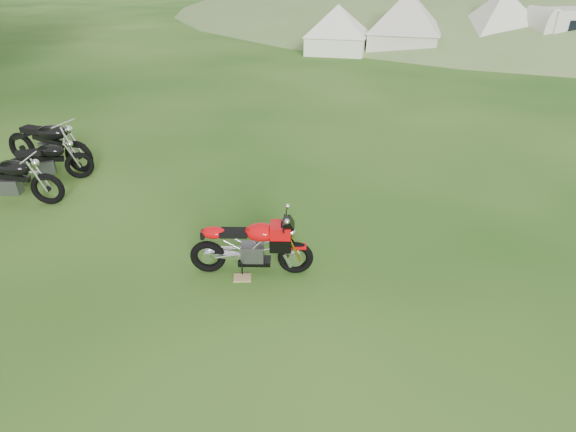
# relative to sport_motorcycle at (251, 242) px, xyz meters

# --- Properties ---
(ground) EXTENTS (120.00, 120.00, 0.00)m
(ground) POSITION_rel_sport_motorcycle_xyz_m (0.69, -0.30, -0.51)
(ground) COLOR #13410E
(ground) RESTS_ON ground
(sport_motorcycle) EXTENTS (1.72, 0.49, 1.02)m
(sport_motorcycle) POSITION_rel_sport_motorcycle_xyz_m (0.00, 0.00, 0.00)
(sport_motorcycle) COLOR red
(sport_motorcycle) RESTS_ON ground
(plywood_board) EXTENTS (0.27, 0.23, 0.02)m
(plywood_board) POSITION_rel_sport_motorcycle_xyz_m (-0.12, -0.18, -0.50)
(plywood_board) COLOR tan
(plywood_board) RESTS_ON ground
(vintage_moto_b) EXTENTS (1.96, 0.55, 1.02)m
(vintage_moto_b) POSITION_rel_sport_motorcycle_xyz_m (-4.74, 1.91, -0.00)
(vintage_moto_b) COLOR black
(vintage_moto_b) RESTS_ON ground
(vintage_moto_c) EXTENTS (1.80, 1.07, 0.94)m
(vintage_moto_c) POSITION_rel_sport_motorcycle_xyz_m (-4.59, 2.91, -0.04)
(vintage_moto_c) COLOR black
(vintage_moto_c) RESTS_ON ground
(vintage_moto_d) EXTENTS (2.23, 1.09, 1.15)m
(vintage_moto_d) POSITION_rel_sport_motorcycle_xyz_m (-4.89, 3.69, 0.06)
(vintage_moto_d) COLOR black
(vintage_moto_d) RESTS_ON ground
(tent_left) EXTENTS (3.09, 3.09, 2.33)m
(tent_left) POSITION_rel_sport_motorcycle_xyz_m (1.72, 18.34, 0.65)
(tent_left) COLOR white
(tent_left) RESTS_ON ground
(tent_mid) EXTENTS (3.78, 3.78, 2.70)m
(tent_mid) POSITION_rel_sport_motorcycle_xyz_m (4.94, 18.65, 0.84)
(tent_mid) COLOR silver
(tent_mid) RESTS_ON ground
(tent_right) EXTENTS (3.60, 3.60, 2.73)m
(tent_right) POSITION_rel_sport_motorcycle_xyz_m (9.32, 18.90, 0.85)
(tent_right) COLOR silver
(tent_right) RESTS_ON ground
(caravan) EXTENTS (4.88, 3.24, 2.10)m
(caravan) POSITION_rel_sport_motorcycle_xyz_m (12.39, 18.16, 0.54)
(caravan) COLOR silver
(caravan) RESTS_ON ground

